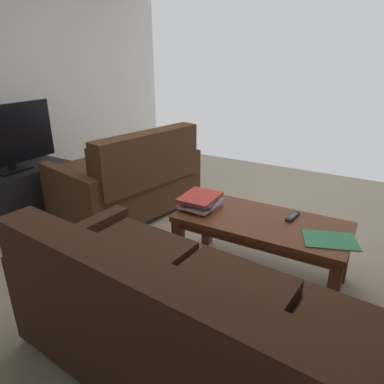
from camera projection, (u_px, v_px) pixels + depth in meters
The scene contains 10 objects.
ground_plane at pixel (224, 255), 2.84m from camera, with size 4.93×5.00×0.01m, color tan.
wall_right at pixel (2, 75), 3.48m from camera, with size 0.12×5.00×2.60m, color white.
sofa_main at pixel (204, 337), 1.56m from camera, with size 2.10×1.01×0.82m.
loveseat_near at pixel (130, 179), 3.42m from camera, with size 1.09×1.45×0.87m.
coffee_table at pixel (261, 229), 2.44m from camera, with size 1.16×0.55×0.45m.
tv_stand at pixel (17, 193), 3.44m from camera, with size 0.48×1.05×0.46m.
flat_tv at pixel (6, 138), 3.23m from camera, with size 0.20×0.97×0.62m.
book_stack at pixel (201, 201), 2.57m from camera, with size 0.27×0.30×0.09m.
tv_remote at pixel (292, 217), 2.43m from camera, with size 0.06×0.16×0.02m.
loose_magazine at pixel (330, 240), 2.14m from camera, with size 0.22×0.31×0.01m, color #337F51.
Camera 1 is at (-0.99, 2.25, 1.53)m, focal length 32.89 mm.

